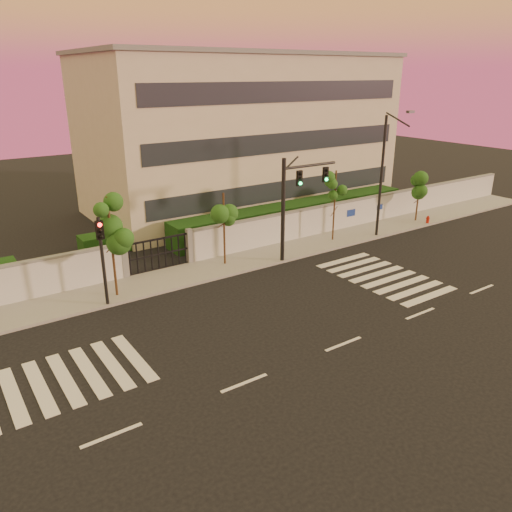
# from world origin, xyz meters

# --- Properties ---
(ground) EXTENTS (120.00, 120.00, 0.00)m
(ground) POSITION_xyz_m (0.00, 0.00, 0.00)
(ground) COLOR black
(ground) RESTS_ON ground
(sidewalk) EXTENTS (60.00, 3.00, 0.15)m
(sidewalk) POSITION_xyz_m (0.00, 10.50, 0.07)
(sidewalk) COLOR gray
(sidewalk) RESTS_ON ground
(perimeter_wall) EXTENTS (60.00, 0.36, 2.20)m
(perimeter_wall) POSITION_xyz_m (0.10, 12.00, 1.07)
(perimeter_wall) COLOR silver
(perimeter_wall) RESTS_ON ground
(hedge_row) EXTENTS (41.00, 4.25, 1.80)m
(hedge_row) POSITION_xyz_m (1.17, 14.74, 0.82)
(hedge_row) COLOR black
(hedge_row) RESTS_ON ground
(institutional_building) EXTENTS (24.40, 12.40, 12.25)m
(institutional_building) POSITION_xyz_m (9.00, 21.99, 6.16)
(institutional_building) COLOR #BEB7A1
(institutional_building) RESTS_ON ground
(road_markings) EXTENTS (57.00, 7.62, 0.02)m
(road_markings) POSITION_xyz_m (-1.58, 3.76, 0.01)
(road_markings) COLOR silver
(road_markings) RESTS_ON ground
(street_tree_c) EXTENTS (1.52, 1.21, 5.25)m
(street_tree_c) POSITION_xyz_m (-6.23, 9.94, 3.86)
(street_tree_c) COLOR #382314
(street_tree_c) RESTS_ON ground
(street_tree_d) EXTENTS (1.45, 1.15, 4.40)m
(street_tree_d) POSITION_xyz_m (0.59, 10.64, 3.24)
(street_tree_d) COLOR #382314
(street_tree_d) RESTS_ON ground
(street_tree_e) EXTENTS (1.32, 1.05, 4.84)m
(street_tree_e) POSITION_xyz_m (8.92, 10.38, 3.56)
(street_tree_e) COLOR #382314
(street_tree_e) RESTS_ON ground
(street_tree_f) EXTENTS (1.45, 1.15, 3.67)m
(street_tree_f) POSITION_xyz_m (17.36, 10.27, 2.70)
(street_tree_f) COLOR #382314
(street_tree_f) RESTS_ON ground
(traffic_signal_main) EXTENTS (3.96, 0.38, 6.26)m
(traffic_signal_main) POSITION_xyz_m (4.50, 9.16, 3.96)
(traffic_signal_main) COLOR black
(traffic_signal_main) RESTS_ON ground
(traffic_signal_secondary) EXTENTS (0.35, 0.34, 4.53)m
(traffic_signal_secondary) POSITION_xyz_m (-7.00, 9.14, 2.88)
(traffic_signal_secondary) COLOR black
(traffic_signal_secondary) RESTS_ON ground
(streetlight_east) EXTENTS (0.51, 2.07, 8.59)m
(streetlight_east) POSITION_xyz_m (12.13, 9.23, 4.64)
(streetlight_east) COLOR black
(streetlight_east) RESTS_ON ground
(fire_hydrant) EXTENTS (0.27, 0.26, 0.70)m
(fire_hydrant) POSITION_xyz_m (17.49, 9.27, 0.35)
(fire_hydrant) COLOR #B3180B
(fire_hydrant) RESTS_ON ground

